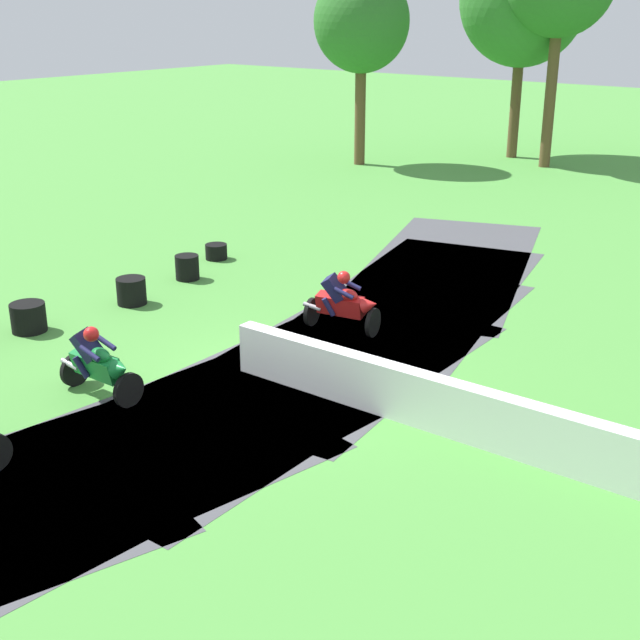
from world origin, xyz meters
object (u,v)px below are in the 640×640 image
object	(u,v)px
motorcycle_chase_green	(98,363)
tire_stack_extra_a	(187,267)
tire_stack_far	(131,291)
tire_stack_extra_b	(216,252)
tire_stack_mid_b	(28,317)
motorcycle_trailing_red	(343,303)

from	to	relation	value
motorcycle_chase_green	tire_stack_extra_a	distance (m)	6.75
tire_stack_far	tire_stack_extra_b	distance (m)	3.88
motorcycle_chase_green	tire_stack_far	size ratio (longest dim) A/B	2.55
tire_stack_extra_a	tire_stack_extra_b	xyz separation A→B (m)	(-0.70, 1.69, -0.10)
tire_stack_mid_b	tire_stack_extra_a	world-z (taller)	same
motorcycle_trailing_red	tire_stack_mid_b	distance (m)	6.48
motorcycle_trailing_red	tire_stack_far	distance (m)	5.04
motorcycle_chase_green	tire_stack_far	bearing A→B (deg)	134.17
motorcycle_chase_green	tire_stack_mid_b	size ratio (longest dim) A/B	2.36
motorcycle_chase_green	tire_stack_mid_b	xyz separation A→B (m)	(-3.74, 1.09, -0.35)
tire_stack_mid_b	tire_stack_extra_a	bearing A→B (deg)	90.74
tire_stack_far	tire_stack_extra_a	bearing A→B (deg)	100.29
motorcycle_chase_green	tire_stack_extra_a	world-z (taller)	motorcycle_chase_green
motorcycle_trailing_red	tire_stack_mid_b	xyz separation A→B (m)	(-5.11, -3.97, -0.35)
motorcycle_trailing_red	tire_stack_far	world-z (taller)	motorcycle_trailing_red
motorcycle_trailing_red	tire_stack_extra_b	bearing A→B (deg)	159.50
motorcycle_trailing_red	tire_stack_far	xyz separation A→B (m)	(-4.79, -1.54, -0.35)
tire_stack_far	tire_stack_mid_b	bearing A→B (deg)	-97.33
tire_stack_mid_b	tire_stack_far	bearing A→B (deg)	82.67
tire_stack_mid_b	tire_stack_extra_b	world-z (taller)	tire_stack_mid_b
motorcycle_chase_green	tire_stack_extra_b	distance (m)	8.55
motorcycle_chase_green	tire_stack_far	distance (m)	4.93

